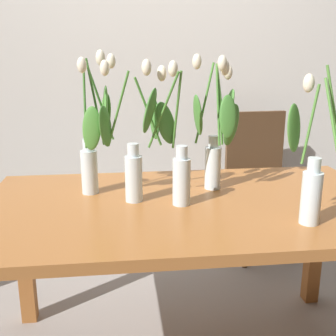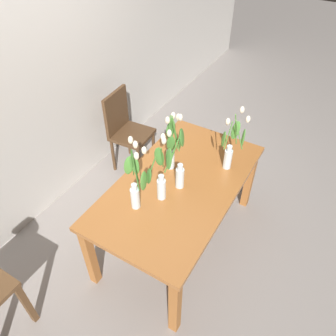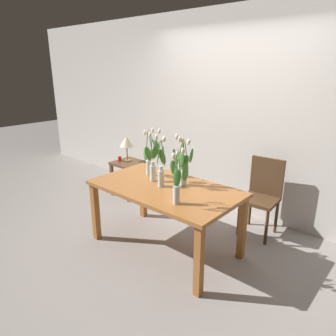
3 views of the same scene
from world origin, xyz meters
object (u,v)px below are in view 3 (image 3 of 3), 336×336
at_px(tulip_vase_2, 154,166).
at_px(side_table, 129,169).
at_px(dining_table, 165,194).
at_px(dining_chair, 262,192).
at_px(table_lamp, 127,142).
at_px(pillar_candle, 120,159).
at_px(tulip_vase_3, 151,158).
at_px(tulip_vase_0, 160,169).
at_px(tulip_vase_4, 183,166).
at_px(tulip_vase_1, 177,184).

relative_size(tulip_vase_2, side_table, 0.98).
xyz_separation_m(dining_table, dining_chair, (0.65, 1.04, -0.12)).
bearing_deg(table_lamp, dining_table, -27.94).
xyz_separation_m(dining_table, pillar_candle, (-1.57, 0.71, -0.06)).
bearing_deg(pillar_candle, tulip_vase_3, -24.26).
height_order(tulip_vase_0, tulip_vase_2, tulip_vase_0).
height_order(tulip_vase_0, tulip_vase_3, tulip_vase_3).
xyz_separation_m(dining_table, tulip_vase_2, (-0.21, 0.06, 0.27)).
height_order(tulip_vase_2, pillar_candle, tulip_vase_2).
bearing_deg(table_lamp, tulip_vase_2, -29.89).
xyz_separation_m(tulip_vase_0, table_lamp, (-1.42, 0.79, -0.07)).
relative_size(tulip_vase_3, side_table, 1.04).
bearing_deg(table_lamp, side_table, -23.76).
height_order(tulip_vase_4, table_lamp, tulip_vase_4).
distance_m(dining_chair, side_table, 2.11).
xyz_separation_m(dining_table, tulip_vase_4, (0.13, 0.14, 0.32)).
xyz_separation_m(dining_chair, pillar_candle, (-2.22, -0.33, 0.06)).
relative_size(dining_table, tulip_vase_4, 2.86).
relative_size(dining_table, table_lamp, 4.02).
bearing_deg(pillar_candle, side_table, 24.09).
bearing_deg(dining_table, table_lamp, 152.06).
height_order(side_table, pillar_candle, pillar_candle).
distance_m(dining_table, tulip_vase_3, 0.50).
xyz_separation_m(tulip_vase_3, dining_chair, (1.01, 0.88, -0.43)).
bearing_deg(side_table, pillar_candle, -155.91).
relative_size(tulip_vase_1, side_table, 1.02).
bearing_deg(dining_chair, dining_table, -121.92).
height_order(dining_table, table_lamp, table_lamp).
height_order(tulip_vase_1, table_lamp, tulip_vase_1).
relative_size(tulip_vase_0, side_table, 0.98).
bearing_deg(side_table, tulip_vase_3, -29.38).
distance_m(tulip_vase_1, dining_chair, 1.39).
xyz_separation_m(tulip_vase_1, table_lamp, (-1.87, 1.05, -0.09)).
distance_m(tulip_vase_4, pillar_candle, 1.84).
distance_m(tulip_vase_3, dining_chair, 1.41).
distance_m(tulip_vase_0, table_lamp, 1.63).
bearing_deg(dining_chair, tulip_vase_3, -139.18).
height_order(tulip_vase_4, dining_chair, tulip_vase_4).
distance_m(tulip_vase_1, pillar_candle, 2.21).
bearing_deg(tulip_vase_3, tulip_vase_4, -2.57).
bearing_deg(side_table, tulip_vase_1, -29.43).
relative_size(dining_table, tulip_vase_0, 2.96).
distance_m(tulip_vase_1, tulip_vase_4, 0.47).
bearing_deg(dining_chair, table_lamp, -173.25).
bearing_deg(tulip_vase_2, pillar_candle, 154.43).
relative_size(tulip_vase_2, tulip_vase_4, 0.96).
bearing_deg(tulip_vase_1, dining_chair, 78.53).
distance_m(dining_table, tulip_vase_1, 0.55).
height_order(tulip_vase_1, pillar_candle, tulip_vase_1).
height_order(tulip_vase_4, pillar_candle, tulip_vase_4).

